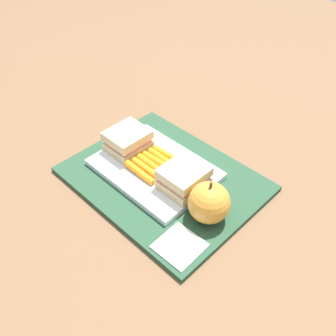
# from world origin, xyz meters

# --- Properties ---
(ground_plane) EXTENTS (2.40, 2.40, 0.00)m
(ground_plane) POSITION_xyz_m (0.00, 0.00, 0.00)
(ground_plane) COLOR brown
(lunchbag_mat) EXTENTS (0.36, 0.28, 0.01)m
(lunchbag_mat) POSITION_xyz_m (0.00, 0.00, 0.01)
(lunchbag_mat) COLOR #284C33
(lunchbag_mat) RESTS_ON ground_plane
(food_tray) EXTENTS (0.23, 0.17, 0.01)m
(food_tray) POSITION_xyz_m (-0.03, 0.00, 0.02)
(food_tray) COLOR white
(food_tray) RESTS_ON lunchbag_mat
(sandwich_half_left) EXTENTS (0.07, 0.08, 0.04)m
(sandwich_half_left) POSITION_xyz_m (-0.10, 0.00, 0.04)
(sandwich_half_left) COLOR #DBC189
(sandwich_half_left) RESTS_ON food_tray
(sandwich_half_right) EXTENTS (0.07, 0.08, 0.04)m
(sandwich_half_right) POSITION_xyz_m (0.05, 0.00, 0.04)
(sandwich_half_right) COLOR #DBC189
(sandwich_half_right) RESTS_ON food_tray
(carrot_sticks_bundle) EXTENTS (0.08, 0.09, 0.02)m
(carrot_sticks_bundle) POSITION_xyz_m (-0.03, 0.00, 0.03)
(carrot_sticks_bundle) COLOR orange
(carrot_sticks_bundle) RESTS_ON food_tray
(apple) EXTENTS (0.07, 0.07, 0.08)m
(apple) POSITION_xyz_m (0.13, -0.02, 0.05)
(apple) COLOR gold
(apple) RESTS_ON lunchbag_mat
(paper_napkin) EXTENTS (0.07, 0.07, 0.00)m
(paper_napkin) POSITION_xyz_m (0.14, -0.10, 0.01)
(paper_napkin) COLOR white
(paper_napkin) RESTS_ON lunchbag_mat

